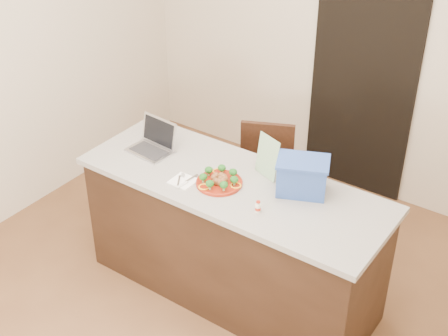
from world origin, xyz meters
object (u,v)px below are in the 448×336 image
Objects in this scene: chair at (259,174)px; napkin at (183,181)px; yogurt_bottle at (258,207)px; laptop at (154,142)px; island at (232,238)px; plate at (219,182)px; blue_box at (302,176)px.

napkin is at bearing -117.01° from chair.
yogurt_bottle is 0.24× the size of laptop.
laptop is (-0.68, 0.03, 0.52)m from island.
island is at bearing 34.86° from napkin.
napkin reaches higher than chair.
laptop is at bearing 167.90° from yogurt_bottle.
island is 0.61m from yogurt_bottle.
plate is 3.94× the size of yogurt_bottle.
yogurt_bottle reaches higher than chair.
laptop is 0.93m from chair.
island is 0.48m from plate.
laptop is (-0.98, 0.21, 0.03)m from yogurt_bottle.
plate is 0.53m from blue_box.
laptop is at bearing 170.86° from plate.
laptop is (-0.62, 0.10, 0.05)m from plate.
island is at bearing 148.87° from yogurt_bottle.
chair is at bearing 121.13° from yogurt_bottle.
chair is (-0.64, 0.55, -0.51)m from blue_box.
plate reaches higher than napkin.
blue_box is (0.67, 0.33, 0.11)m from napkin.
yogurt_bottle is 0.08× the size of chair.
plate is at bearing -177.96° from blue_box.
blue_box is at bearing 25.70° from plate.
napkin is 0.40× the size of blue_box.
island is at bearing 53.77° from plate.
laptop is (-0.41, 0.21, 0.05)m from napkin.
island is 6.94× the size of plate.
island is 2.23× the size of chair.
chair is (-0.53, 0.88, -0.43)m from yogurt_bottle.
island is 0.56m from napkin.
napkin is at bearing 179.67° from yogurt_bottle.
island is 27.37× the size of yogurt_bottle.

